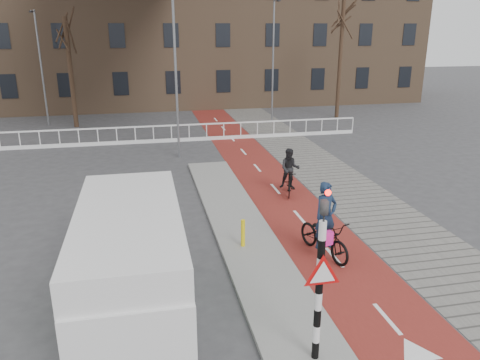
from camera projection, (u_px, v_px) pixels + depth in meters
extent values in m
plane|color=#38383A|center=(308.00, 302.00, 11.13)|extent=(120.00, 120.00, 0.00)
cube|color=maroon|center=(263.00, 174.00, 20.71)|extent=(2.50, 60.00, 0.01)
cube|color=slate|center=(322.00, 170.00, 21.27)|extent=(3.00, 60.00, 0.01)
cube|color=gray|center=(244.00, 233.00, 14.69)|extent=(1.80, 16.00, 0.12)
cylinder|color=black|center=(319.00, 293.00, 8.66)|extent=(0.14, 0.14, 2.88)
imported|color=black|center=(324.00, 200.00, 8.09)|extent=(0.13, 0.16, 0.80)
cylinder|color=#FF0C05|center=(328.00, 193.00, 7.90)|extent=(0.11, 0.02, 0.11)
cylinder|color=yellow|center=(243.00, 233.00, 13.60)|extent=(0.12, 0.12, 0.82)
imported|color=black|center=(324.00, 237.00, 13.26)|extent=(1.31, 2.25, 1.12)
imported|color=#16253E|center=(326.00, 216.00, 13.05)|extent=(0.81, 0.65, 1.95)
cube|color=#F823A1|center=(327.00, 238.00, 12.67)|extent=(0.35, 0.28, 0.38)
imported|color=black|center=(289.00, 182.00, 18.14)|extent=(0.96, 1.74, 1.00)
imported|color=black|center=(290.00, 169.00, 17.97)|extent=(0.91, 0.80, 1.58)
cube|color=silver|center=(131.00, 258.00, 10.50)|extent=(2.29, 5.66, 2.26)
cube|color=#1E8C31|center=(78.00, 267.00, 10.30)|extent=(0.04, 3.62, 0.55)
cube|color=#1E8C31|center=(182.00, 257.00, 10.75)|extent=(0.04, 3.62, 0.55)
cube|color=black|center=(128.00, 304.00, 8.07)|extent=(2.04, 0.06, 0.90)
cylinder|color=black|center=(81.00, 353.00, 8.81)|extent=(0.29, 0.79, 0.79)
cylinder|color=black|center=(183.00, 340.00, 9.18)|extent=(0.29, 0.79, 0.79)
cylinder|color=black|center=(97.00, 259.00, 12.38)|extent=(0.29, 0.79, 0.79)
cylinder|color=black|center=(170.00, 252.00, 12.75)|extent=(0.29, 0.79, 0.79)
cube|color=silver|center=(116.00, 128.00, 25.63)|extent=(28.00, 0.08, 0.08)
cube|color=silver|center=(117.00, 143.00, 25.89)|extent=(28.00, 0.10, 0.20)
cube|color=#7F6047|center=(143.00, 29.00, 38.37)|extent=(46.00, 10.00, 12.00)
cylinder|color=black|center=(71.00, 74.00, 29.43)|extent=(0.29, 0.29, 6.81)
cylinder|color=black|center=(340.00, 60.00, 32.46)|extent=(0.27, 0.27, 8.01)
cylinder|color=slate|center=(176.00, 69.00, 22.09)|extent=(0.12, 0.12, 8.68)
cylinder|color=slate|center=(42.00, 70.00, 29.89)|extent=(0.12, 0.12, 7.22)
cylinder|color=slate|center=(273.00, 62.00, 31.14)|extent=(0.12, 0.12, 7.90)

